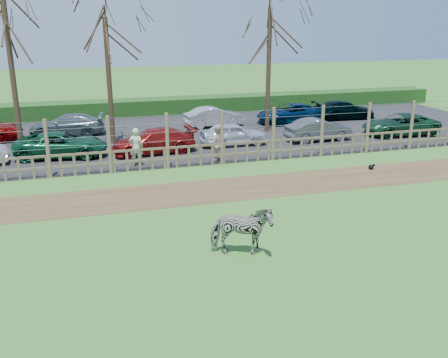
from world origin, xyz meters
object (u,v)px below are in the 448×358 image
object	(u,v)px
zebra	(241,231)
car_12	(290,113)
car_13	(344,110)
tree_mid	(107,50)
tree_left	(8,36)
car_9	(67,125)
tree_right	(269,40)
car_5	(319,130)
car_2	(61,145)
car_6	(401,124)
car_4	(233,134)
visitor_b	(217,143)
car_11	(214,117)
crow	(371,167)
visitor_a	(136,147)
car_3	(153,141)

from	to	relation	value
zebra	car_12	distance (m)	19.29
car_13	tree_mid	bearing A→B (deg)	103.65
car_12	car_13	world-z (taller)	same
tree_left	tree_mid	xyz separation A→B (m)	(4.50, 1.00, -0.75)
car_9	tree_right	bearing A→B (deg)	86.41
tree_right	car_5	size ratio (longest dim) A/B	2.02
zebra	car_2	bearing A→B (deg)	40.17
car_5	car_6	size ratio (longest dim) A/B	0.84
car_12	tree_left	bearing A→B (deg)	-83.55
tree_mid	car_12	xyz separation A→B (m)	(11.33, 2.53, -4.23)
tree_right	car_4	bearing A→B (deg)	-137.04
visitor_b	tree_mid	bearing A→B (deg)	-44.13
car_11	visitor_b	bearing A→B (deg)	159.81
car_2	car_5	bearing A→B (deg)	-83.55
tree_left	crow	distance (m)	17.63
tree_right	crow	bearing A→B (deg)	-79.38
crow	tree_left	bearing A→B (deg)	154.60
tree_mid	car_5	size ratio (longest dim) A/B	1.87
car_2	car_4	bearing A→B (deg)	-82.35
car_12	car_5	bearing A→B (deg)	-11.70
crow	car_6	distance (m)	7.77
visitor_a	car_13	size ratio (longest dim) A/B	0.42
visitor_b	car_5	distance (m)	6.92
car_9	car_3	bearing A→B (deg)	44.70
visitor_a	visitor_b	xyz separation A→B (m)	(3.68, -0.29, 0.00)
visitor_a	car_9	bearing A→B (deg)	-49.17
tree_right	car_4	size ratio (longest dim) A/B	2.09
tree_mid	car_11	size ratio (longest dim) A/B	1.87
tree_right	car_2	size ratio (longest dim) A/B	1.70
zebra	visitor_b	size ratio (longest dim) A/B	1.01
car_3	car_9	distance (m)	6.76
car_3	car_12	xyz separation A→B (m)	(9.56, 5.26, 0.00)
tree_mid	car_9	world-z (taller)	tree_mid
car_3	car_5	xyz separation A→B (m)	(9.06, 0.17, 0.00)
visitor_a	car_13	bearing A→B (deg)	-134.75
tree_left	visitor_a	bearing A→B (deg)	-35.81
tree_left	car_11	bearing A→B (deg)	18.80
car_6	car_11	bearing A→B (deg)	-114.31
car_9	zebra	bearing A→B (deg)	22.61
car_2	visitor_a	bearing A→B (deg)	-119.65
tree_mid	car_9	bearing A→B (deg)	131.99
tree_left	car_3	xyz separation A→B (m)	(6.27, -1.72, -4.98)
car_4	car_13	bearing A→B (deg)	-61.75
tree_right	car_2	distance (m)	12.76
car_6	tree_right	bearing A→B (deg)	-109.49
car_12	car_11	bearing A→B (deg)	-97.89
car_4	car_6	xyz separation A→B (m)	(9.94, -0.31, 0.00)
car_6	car_12	world-z (taller)	same
tree_right	car_4	distance (m)	6.13
tree_mid	car_6	size ratio (longest dim) A/B	1.58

